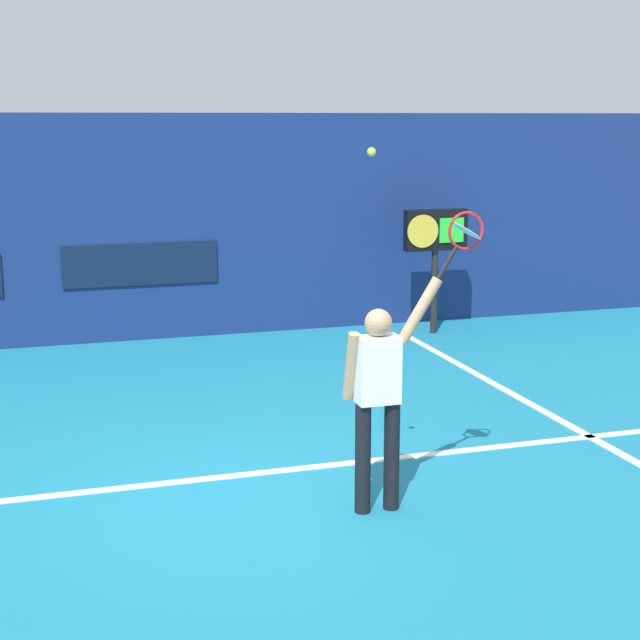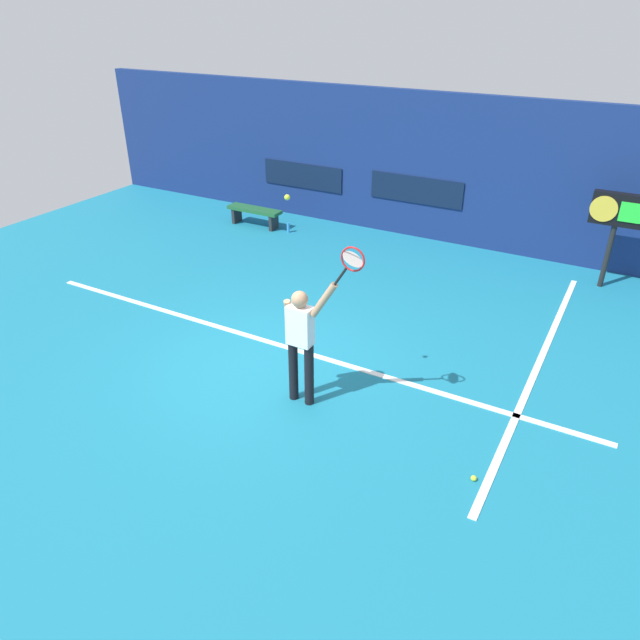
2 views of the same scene
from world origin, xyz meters
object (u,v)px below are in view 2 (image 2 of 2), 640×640
(tennis_player, at_px, (301,338))
(court_bench, at_px, (255,213))
(water_bottle, at_px, (288,228))
(spare_ball, at_px, (474,478))
(tennis_ball, at_px, (287,197))
(tennis_racket, at_px, (351,261))
(scoreboard_clock, at_px, (617,214))

(tennis_player, distance_m, court_bench, 7.36)
(water_bottle, height_order, spare_ball, water_bottle)
(tennis_player, relative_size, tennis_ball, 28.35)
(tennis_ball, relative_size, court_bench, 0.05)
(court_bench, distance_m, spare_ball, 9.41)
(tennis_racket, bearing_deg, spare_ball, -11.37)
(tennis_ball, distance_m, scoreboard_clock, 7.10)
(tennis_racket, bearing_deg, scoreboard_clock, 67.86)
(scoreboard_clock, bearing_deg, tennis_racket, -112.14)
(court_bench, bearing_deg, tennis_ball, -51.21)
(tennis_racket, xyz_separation_m, scoreboard_clock, (2.46, 6.05, -0.80))
(tennis_player, relative_size, scoreboard_clock, 1.04)
(tennis_ball, bearing_deg, tennis_racket, 4.95)
(tennis_racket, distance_m, scoreboard_clock, 6.58)
(tennis_player, xyz_separation_m, court_bench, (-4.69, 5.63, -0.67))
(scoreboard_clock, height_order, spare_ball, scoreboard_clock)
(tennis_racket, bearing_deg, tennis_ball, -175.05)
(scoreboard_clock, relative_size, water_bottle, 7.69)
(tennis_player, distance_m, scoreboard_clock, 6.85)
(tennis_player, height_order, spare_ball, tennis_player)
(tennis_ball, height_order, spare_ball, tennis_ball)
(tennis_ball, relative_size, spare_ball, 1.00)
(tennis_ball, bearing_deg, water_bottle, 122.41)
(tennis_ball, bearing_deg, scoreboard_clock, 61.82)
(scoreboard_clock, xyz_separation_m, spare_ball, (-0.62, -6.42, -1.42))
(tennis_player, bearing_deg, tennis_ball, -145.54)
(tennis_player, distance_m, tennis_ball, 1.91)
(scoreboard_clock, bearing_deg, tennis_player, -117.67)
(tennis_racket, distance_m, court_bench, 8.04)
(tennis_ball, height_order, scoreboard_clock, tennis_ball)
(scoreboard_clock, bearing_deg, tennis_ball, -118.18)
(tennis_ball, height_order, court_bench, tennis_ball)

